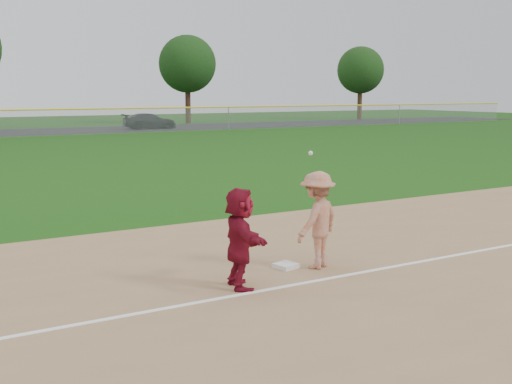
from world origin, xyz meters
TOP-DOWN VIEW (x-y plane):
  - ground at (0.00, 0.00)m, footprint 160.00×160.00m
  - foul_line at (0.00, -0.80)m, footprint 60.00×0.10m
  - first_base at (-0.11, 0.19)m, footprint 0.46×0.46m
  - base_runner at (-1.47, -0.43)m, footprint 0.87×1.69m
  - car_right at (14.62, 45.01)m, footprint 4.92×2.32m
  - first_base_play at (0.42, -0.07)m, footprint 1.37×1.11m
  - tree_3 at (22.00, 52.80)m, footprint 6.00×6.00m
  - tree_4 at (44.00, 51.20)m, footprint 5.60×5.60m

SIDE VIEW (x-z plane):
  - ground at x=0.00m, z-range 0.00..0.00m
  - foul_line at x=0.00m, z-range 0.02..0.03m
  - first_base at x=-0.11m, z-range 0.02..0.11m
  - car_right at x=14.62m, z-range 0.01..1.40m
  - base_runner at x=-1.47m, z-range 0.02..1.76m
  - first_base_play at x=0.42m, z-range -0.18..2.07m
  - tree_4 at x=44.00m, z-range 1.51..10.18m
  - tree_3 at x=22.00m, z-range 1.57..10.76m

